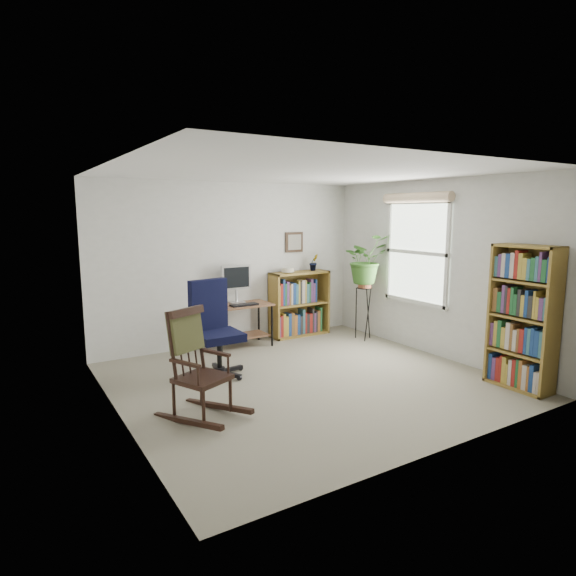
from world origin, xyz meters
TOP-DOWN VIEW (x-y plane):
  - floor at (0.00, 0.00)m, footprint 4.20×4.00m
  - ceiling at (0.00, 0.00)m, footprint 4.20×4.00m
  - wall_back at (0.00, 2.00)m, footprint 4.20×0.00m
  - wall_front at (0.00, -2.00)m, footprint 4.20×0.00m
  - wall_left at (-2.10, 0.00)m, footprint 0.00×4.00m
  - wall_right at (2.10, 0.00)m, footprint 0.00×4.00m
  - window at (2.06, 0.30)m, footprint 0.12×1.20m
  - desk at (-0.01, 1.70)m, footprint 0.88×0.49m
  - monitor at (-0.01, 1.84)m, footprint 0.46×0.16m
  - keyboard at (-0.01, 1.58)m, footprint 0.40×0.15m
  - office_chair at (-0.80, 0.68)m, footprint 0.72×0.72m
  - rocking_chair at (-1.41, -0.34)m, footprint 0.89×1.07m
  - low_bookshelf at (1.09, 1.82)m, footprint 0.97×0.32m
  - tall_bookshelf at (1.92, -1.45)m, footprint 0.30×0.71m
  - plant_stand at (1.80, 1.08)m, footprint 0.31×0.31m
  - spider_plant at (1.80, 1.08)m, footprint 1.69×1.88m
  - potted_plant_small at (1.37, 1.83)m, footprint 0.13×0.24m
  - framed_picture at (1.09, 1.97)m, footprint 0.32×0.04m

SIDE VIEW (x-z plane):
  - floor at x=0.00m, z-range 0.00..0.00m
  - desk at x=-0.01m, z-range 0.00..0.64m
  - plant_stand at x=1.80m, z-range 0.00..0.95m
  - low_bookshelf at x=1.09m, z-range 0.00..1.03m
  - rocking_chair at x=-1.41m, z-range 0.00..1.07m
  - office_chair at x=-0.80m, z-range 0.00..1.18m
  - keyboard at x=-0.01m, z-range 0.64..0.66m
  - tall_bookshelf at x=1.92m, z-range 0.00..1.61m
  - monitor at x=-0.01m, z-range 0.64..1.20m
  - potted_plant_small at x=1.37m, z-range 1.03..1.14m
  - wall_back at x=0.00m, z-range 0.00..2.40m
  - wall_front at x=0.00m, z-range 0.00..2.40m
  - wall_left at x=-2.10m, z-range 0.00..2.40m
  - wall_right at x=2.10m, z-range 0.00..2.40m
  - window at x=2.06m, z-range 0.65..2.15m
  - framed_picture at x=1.09m, z-range 1.33..1.65m
  - spider_plant at x=1.80m, z-range 0.88..2.35m
  - ceiling at x=0.00m, z-range 2.40..2.40m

